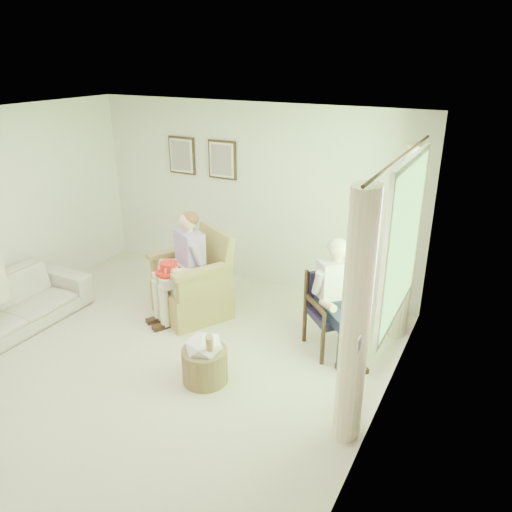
# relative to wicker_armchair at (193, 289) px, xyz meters

# --- Properties ---
(floor) EXTENTS (5.50, 5.50, 0.00)m
(floor) POSITION_rel_wicker_armchair_xyz_m (0.16, -1.44, -0.35)
(floor) COLOR beige
(floor) RESTS_ON ground
(back_wall) EXTENTS (5.00, 0.04, 2.60)m
(back_wall) POSITION_rel_wicker_armchair_xyz_m (0.16, 1.31, 0.95)
(back_wall) COLOR silver
(back_wall) RESTS_ON ground
(right_wall) EXTENTS (0.04, 5.50, 2.60)m
(right_wall) POSITION_rel_wicker_armchair_xyz_m (2.66, -1.44, 0.95)
(right_wall) COLOR silver
(right_wall) RESTS_ON ground
(ceiling) EXTENTS (5.00, 5.50, 0.02)m
(ceiling) POSITION_rel_wicker_armchair_xyz_m (0.16, -1.44, 2.25)
(ceiling) COLOR white
(ceiling) RESTS_ON back_wall
(window) EXTENTS (0.13, 2.50, 1.63)m
(window) POSITION_rel_wicker_armchair_xyz_m (2.62, -0.24, 1.23)
(window) COLOR #2D6B23
(window) RESTS_ON right_wall
(curtain_left) EXTENTS (0.34, 0.34, 2.30)m
(curtain_left) POSITION_rel_wicker_armchair_xyz_m (2.49, -1.22, 0.80)
(curtain_left) COLOR beige
(curtain_left) RESTS_ON ground
(curtain_right) EXTENTS (0.34, 0.34, 2.30)m
(curtain_right) POSITION_rel_wicker_armchair_xyz_m (2.49, 0.74, 0.80)
(curtain_right) COLOR beige
(curtain_right) RESTS_ON ground
(framed_print_left) EXTENTS (0.45, 0.05, 0.55)m
(framed_print_left) POSITION_rel_wicker_armchair_xyz_m (-0.99, 1.27, 1.43)
(framed_print_left) COLOR #382114
(framed_print_left) RESTS_ON back_wall
(framed_print_right) EXTENTS (0.45, 0.05, 0.55)m
(framed_print_right) POSITION_rel_wicker_armchair_xyz_m (-0.29, 1.27, 1.43)
(framed_print_right) COLOR #382114
(framed_print_right) RESTS_ON back_wall
(wicker_armchair) EXTENTS (0.87, 0.86, 1.11)m
(wicker_armchair) POSITION_rel_wicker_armchair_xyz_m (0.00, 0.00, 0.00)
(wicker_armchair) COLOR tan
(wicker_armchair) RESTS_ON ground
(wood_armchair) EXTENTS (0.58, 0.55, 0.90)m
(wood_armchair) POSITION_rel_wicker_armchair_xyz_m (1.92, 0.12, 0.14)
(wood_armchair) COLOR black
(wood_armchair) RESTS_ON ground
(sofa) EXTENTS (2.13, 0.83, 0.62)m
(sofa) POSITION_rel_wicker_armchair_xyz_m (-1.79, -1.46, -0.04)
(sofa) COLOR beige
(sofa) RESTS_ON ground
(person_wicker) EXTENTS (0.40, 0.63, 1.39)m
(person_wicker) POSITION_rel_wicker_armchair_xyz_m (0.00, -0.15, 0.46)
(person_wicker) COLOR beige
(person_wicker) RESTS_ON ground
(person_dark) EXTENTS (0.40, 0.62, 1.33)m
(person_dark) POSITION_rel_wicker_armchair_xyz_m (1.92, -0.03, 0.42)
(person_dark) COLOR #181E35
(person_dark) RESTS_ON ground
(red_hat) EXTENTS (0.34, 0.34, 0.14)m
(red_hat) POSITION_rel_wicker_armchair_xyz_m (-0.13, -0.32, 0.38)
(red_hat) COLOR red
(red_hat) RESTS_ON person_wicker
(hatbox) EXTENTS (0.57, 0.57, 0.70)m
(hatbox) POSITION_rel_wicker_armchair_xyz_m (0.93, -1.17, -0.08)
(hatbox) COLOR tan
(hatbox) RESTS_ON ground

